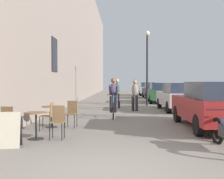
# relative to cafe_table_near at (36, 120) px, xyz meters

# --- Properties ---
(ground_plane) EXTENTS (88.00, 88.00, 0.00)m
(ground_plane) POSITION_rel_cafe_table_near_xyz_m (2.14, -2.72, -0.52)
(ground_plane) COLOR gray
(building_facade_left) EXTENTS (0.54, 68.00, 12.20)m
(building_facade_left) POSITION_rel_cafe_table_near_xyz_m (-1.31, 11.28, 5.58)
(building_facade_left) COLOR gray
(building_facade_left) RESTS_ON ground_plane
(cafe_table_near) EXTENTS (0.64, 0.64, 0.72)m
(cafe_table_near) POSITION_rel_cafe_table_near_xyz_m (0.00, 0.00, 0.00)
(cafe_table_near) COLOR black
(cafe_table_near) RESTS_ON ground_plane
(cafe_chair_near_toward_street) EXTENTS (0.42, 0.42, 0.89)m
(cafe_chair_near_toward_street) POSITION_rel_cafe_table_near_xyz_m (-0.70, -0.08, -0.00)
(cafe_chair_near_toward_street) COLOR black
(cafe_chair_near_toward_street) RESTS_ON ground_plane
(cafe_chair_near_toward_wall) EXTENTS (0.38, 0.38, 0.89)m
(cafe_chair_near_toward_wall) POSITION_rel_cafe_table_near_xyz_m (0.57, 0.08, -0.00)
(cafe_chair_near_toward_wall) COLOR black
(cafe_chair_near_toward_wall) RESTS_ON ground_plane
(cafe_table_mid) EXTENTS (0.64, 0.64, 0.72)m
(cafe_table_mid) POSITION_rel_cafe_table_near_xyz_m (-0.08, 1.94, 0.00)
(cafe_table_mid) COLOR black
(cafe_table_mid) RESTS_ON ground_plane
(cafe_chair_mid_toward_street) EXTENTS (0.42, 0.42, 0.89)m
(cafe_chair_mid_toward_street) POSITION_rel_cafe_table_near_xyz_m (0.60, 2.02, -0.00)
(cafe_chair_mid_toward_street) COLOR black
(cafe_chair_mid_toward_street) RESTS_ON ground_plane
(cafe_chair_mid_toward_wall) EXTENTS (0.39, 0.39, 0.89)m
(cafe_chair_mid_toward_wall) POSITION_rel_cafe_table_near_xyz_m (0.00, 1.30, -0.00)
(cafe_chair_mid_toward_wall) COLOR black
(cafe_chair_mid_toward_wall) RESTS_ON ground_plane
(sandwich_board_sign) EXTENTS (0.60, 0.45, 0.84)m
(sandwich_board_sign) POSITION_rel_cafe_table_near_xyz_m (-0.36, -0.93, -0.11)
(sandwich_board_sign) COLOR black
(sandwich_board_sign) RESTS_ON ground_plane
(cyclist_on_bicycle) EXTENTS (0.52, 1.76, 1.74)m
(cyclist_on_bicycle) POSITION_rel_cafe_table_near_xyz_m (1.94, 4.81, 0.29)
(cyclist_on_bicycle) COLOR black
(cyclist_on_bicycle) RESTS_ON ground_plane
(pedestrian_near) EXTENTS (0.37, 0.29, 1.65)m
(pedestrian_near) POSITION_rel_cafe_table_near_xyz_m (3.02, 7.41, 0.41)
(pedestrian_near) COLOR #26262D
(pedestrian_near) RESTS_ON ground_plane
(pedestrian_mid) EXTENTS (0.37, 0.28, 1.73)m
(pedestrian_mid) POSITION_rel_cafe_table_near_xyz_m (2.06, 8.97, 0.46)
(pedestrian_mid) COLOR #26262D
(pedestrian_mid) RESTS_ON ground_plane
(pedestrian_far) EXTENTS (0.35, 0.25, 1.72)m
(pedestrian_far) POSITION_rel_cafe_table_near_xyz_m (3.24, 11.02, 0.45)
(pedestrian_far) COLOR #26262D
(pedestrian_far) RESTS_ON ground_plane
(pedestrian_furthest) EXTENTS (0.37, 0.29, 1.60)m
(pedestrian_furthest) POSITION_rel_cafe_table_near_xyz_m (1.80, 12.75, 0.38)
(pedestrian_furthest) COLOR #26262D
(pedestrian_furthest) RESTS_ON ground_plane
(street_lamp) EXTENTS (0.32, 0.32, 4.90)m
(street_lamp) POSITION_rel_cafe_table_near_xyz_m (4.00, 11.02, 2.59)
(street_lamp) COLOR black
(street_lamp) RESTS_ON ground_plane
(parked_car_nearest) EXTENTS (1.85, 4.34, 1.54)m
(parked_car_nearest) POSITION_rel_cafe_table_near_xyz_m (5.27, 1.82, 0.28)
(parked_car_nearest) COLOR maroon
(parked_car_nearest) RESTS_ON ground_plane
(parked_car_second) EXTENTS (1.86, 4.24, 1.49)m
(parked_car_second) POSITION_rel_cafe_table_near_xyz_m (5.37, 7.60, 0.25)
(parked_car_second) COLOR #B7B7BC
(parked_car_second) RESTS_ON ground_plane
(parked_car_third) EXTENTS (1.86, 4.22, 1.49)m
(parked_car_third) POSITION_rel_cafe_table_near_xyz_m (5.22, 13.56, 0.25)
(parked_car_third) COLOR #23512D
(parked_car_third) RESTS_ON ground_plane
(parked_car_fourth) EXTENTS (1.84, 4.16, 1.47)m
(parked_car_fourth) POSITION_rel_cafe_table_near_xyz_m (5.37, 19.42, 0.24)
(parked_car_fourth) COLOR black
(parked_car_fourth) RESTS_ON ground_plane
(parked_car_fifth) EXTENTS (1.89, 4.30, 1.51)m
(parked_car_fifth) POSITION_rel_cafe_table_near_xyz_m (5.35, 24.94, 0.26)
(parked_car_fifth) COLOR #B7B7BC
(parked_car_fifth) RESTS_ON ground_plane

